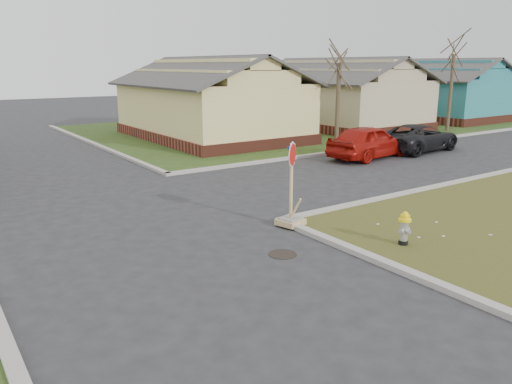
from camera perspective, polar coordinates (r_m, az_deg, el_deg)
ground at (r=10.69m, az=-8.12°, el=-8.73°), size 120.00×120.00×0.00m
verge_far_right at (r=37.82m, az=9.79°, el=7.85°), size 37.00×19.00×0.05m
curbs at (r=15.09m, az=-16.70°, el=-2.29°), size 80.00×40.00×0.12m
manhole at (r=11.38m, az=3.06°, el=-7.11°), size 0.64×0.64×0.01m
side_house_yellow at (r=29.18m, az=-5.29°, el=10.40°), size 7.60×11.60×4.70m
side_house_tan at (r=35.18m, az=9.30°, el=10.93°), size 7.60×11.60×4.70m
side_house_teal at (r=42.70m, az=19.22°, el=10.91°), size 7.60×11.60×4.70m
tree_mid_right at (r=26.50m, az=9.31°, el=9.80°), size 0.22×0.22×4.20m
tree_far_right at (r=34.33m, az=21.33°, el=10.49°), size 0.22×0.22×4.76m
fire_hydrant at (r=12.20m, az=16.60°, el=-3.79°), size 0.30×0.30×0.81m
stop_sign at (r=13.15m, az=4.01°, el=-1.73°), size 0.63×0.62×2.22m
red_sedan at (r=23.42m, az=12.76°, el=5.65°), size 4.71×2.42×1.53m
dark_pickup at (r=26.09m, az=18.05°, el=5.93°), size 4.95×2.61×1.33m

